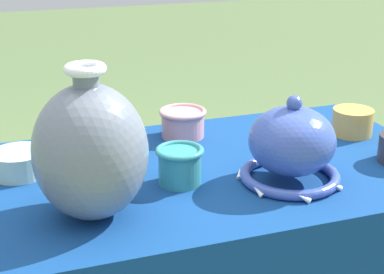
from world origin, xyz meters
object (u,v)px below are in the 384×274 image
(mosaic_tile_box, at_px, (99,139))
(cup_wide_rose, at_px, (183,122))
(pot_squat_celadon, at_px, (19,163))
(vase_dome_bell, at_px, (292,147))
(pot_squat_ochre, at_px, (352,122))
(vase_tall_bulbous, at_px, (91,151))
(cup_wide_teal, at_px, (180,164))

(mosaic_tile_box, height_order, cup_wide_rose, cup_wide_rose)
(mosaic_tile_box, bearing_deg, pot_squat_celadon, -148.63)
(vase_dome_bell, relative_size, mosaic_tile_box, 1.22)
(pot_squat_ochre, bearing_deg, mosaic_tile_box, 171.75)
(vase_tall_bulbous, relative_size, cup_wide_rose, 2.43)
(cup_wide_teal, xyz_separation_m, pot_squat_celadon, (-0.31, 0.16, -0.02))
(pot_squat_ochre, bearing_deg, pot_squat_celadon, 178.43)
(pot_squat_ochre, bearing_deg, cup_wide_teal, -165.17)
(vase_dome_bell, xyz_separation_m, cup_wide_teal, (-0.22, 0.06, -0.03))
(mosaic_tile_box, distance_m, cup_wide_teal, 0.26)
(cup_wide_rose, height_order, pot_squat_celadon, cup_wide_rose)
(cup_wide_rose, distance_m, pot_squat_celadon, 0.42)
(cup_wide_teal, bearing_deg, mosaic_tile_box, 119.26)
(cup_wide_teal, xyz_separation_m, cup_wide_rose, (0.09, 0.26, -0.00))
(cup_wide_teal, bearing_deg, pot_squat_celadon, 153.47)
(vase_dome_bell, relative_size, pot_squat_ochre, 2.19)
(vase_tall_bulbous, xyz_separation_m, cup_wide_teal, (0.19, 0.08, -0.09))
(cup_wide_rose, bearing_deg, vase_tall_bulbous, -130.14)
(vase_tall_bulbous, distance_m, pot_squat_celadon, 0.28)
(cup_wide_teal, bearing_deg, pot_squat_ochre, 14.83)
(vase_dome_bell, xyz_separation_m, mosaic_tile_box, (-0.35, 0.29, -0.04))
(vase_dome_bell, distance_m, pot_squat_ochre, 0.34)
(vase_dome_bell, height_order, pot_squat_celadon, vase_dome_bell)
(pot_squat_celadon, bearing_deg, pot_squat_ochre, -1.57)
(vase_dome_bell, height_order, pot_squat_ochre, vase_dome_bell)
(mosaic_tile_box, xyz_separation_m, cup_wide_rose, (0.22, 0.04, 0.01))
(cup_wide_rose, bearing_deg, vase_dome_bell, -67.96)
(vase_tall_bulbous, distance_m, vase_dome_bell, 0.42)
(vase_tall_bulbous, distance_m, cup_wide_rose, 0.45)
(vase_dome_bell, xyz_separation_m, pot_squat_celadon, (-0.53, 0.22, -0.05))
(pot_squat_ochre, xyz_separation_m, pot_squat_celadon, (-0.81, 0.02, -0.01))
(vase_dome_bell, height_order, cup_wide_teal, vase_dome_bell)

